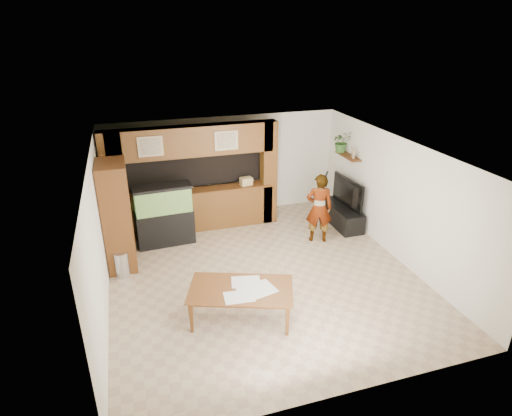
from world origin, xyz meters
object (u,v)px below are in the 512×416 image
object	(u,v)px
aquarium	(164,216)
dining_table	(241,305)
television	(343,193)
person	(319,208)
pantry_cabinet	(117,216)

from	to	relation	value
aquarium	dining_table	size ratio (longest dim) A/B	0.82
television	dining_table	bearing A→B (deg)	126.45
television	person	distance (m)	1.14
pantry_cabinet	dining_table	bearing A→B (deg)	-52.85
aquarium	person	size ratio (longest dim) A/B	0.86
aquarium	television	world-z (taller)	aquarium
person	dining_table	world-z (taller)	person
television	person	bearing A→B (deg)	119.59
aquarium	person	xyz separation A→B (m)	(3.41, -0.91, 0.13)
pantry_cabinet	dining_table	distance (m)	3.26
television	dining_table	size ratio (longest dim) A/B	0.72
dining_table	aquarium	bearing A→B (deg)	125.82
person	dining_table	bearing A→B (deg)	61.54
television	dining_table	xyz separation A→B (m)	(-3.45, -2.93, -0.54)
pantry_cabinet	aquarium	bearing A→B (deg)	35.24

